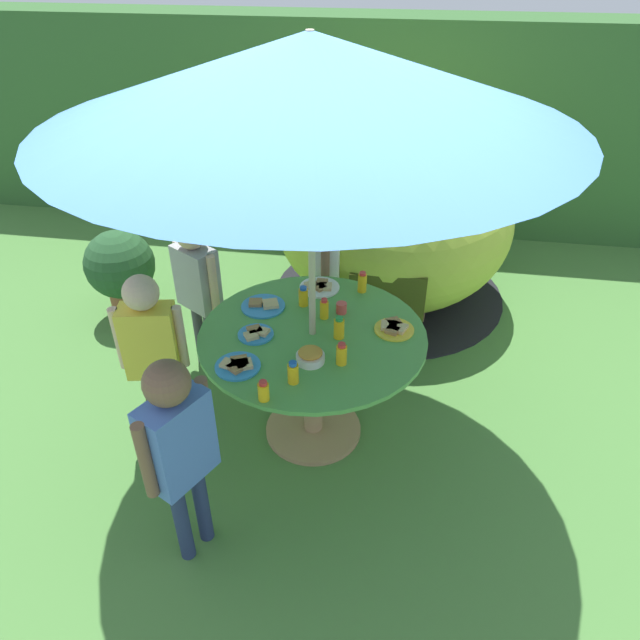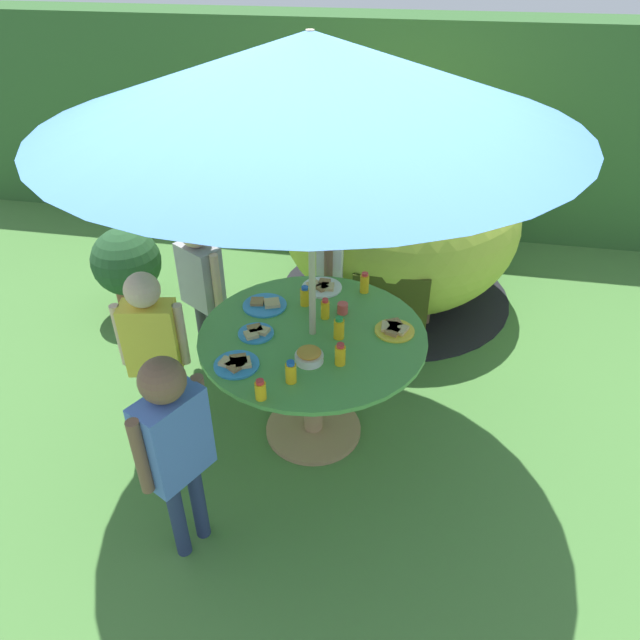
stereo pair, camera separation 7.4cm
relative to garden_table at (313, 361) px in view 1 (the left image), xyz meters
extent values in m
cube|color=#477A38|center=(0.00, 0.00, -0.56)|extent=(10.00, 10.00, 0.02)
cube|color=#33602D|center=(0.00, 3.28, 0.43)|extent=(9.00, 0.70, 1.96)
cylinder|color=tan|center=(0.00, 0.00, -0.54)|extent=(0.59, 0.59, 0.03)
cylinder|color=tan|center=(0.00, 0.00, -0.19)|extent=(0.11, 0.11, 0.72)
cylinder|color=#519E47|center=(0.00, 0.00, 0.18)|extent=(1.26, 1.26, 0.03)
cylinder|color=#B7AD8C|center=(0.00, 0.00, 0.58)|extent=(0.04, 0.04, 2.26)
cone|color=#3F72B2|center=(0.00, 0.00, 1.52)|extent=(2.40, 2.40, 0.38)
cylinder|color=brown|center=(0.07, 1.08, -0.34)|extent=(0.04, 0.04, 0.41)
cylinder|color=brown|center=(0.54, 0.94, -0.34)|extent=(0.04, 0.04, 0.41)
cylinder|color=brown|center=(0.19, 1.45, -0.34)|extent=(0.04, 0.04, 0.41)
cylinder|color=brown|center=(0.65, 1.31, -0.34)|extent=(0.04, 0.04, 0.41)
cube|color=brown|center=(0.36, 1.20, -0.12)|extent=(0.62, 0.56, 0.04)
cube|color=brown|center=(0.42, 1.38, 0.16)|extent=(0.51, 0.19, 0.52)
cube|color=brown|center=(0.13, 1.27, 0.10)|extent=(0.16, 0.42, 0.03)
cube|color=brown|center=(0.59, 1.13, 0.10)|extent=(0.16, 0.42, 0.03)
ellipsoid|color=#B2C63F|center=(0.35, 1.73, 0.13)|extent=(1.89, 1.92, 1.37)
cylinder|color=black|center=(0.35, 1.73, -0.55)|extent=(1.96, 1.96, 0.01)
cube|color=#3E4516|center=(0.37, 0.80, -0.17)|extent=(0.52, 0.04, 0.62)
cylinder|color=brown|center=(-1.68, 1.04, -0.43)|extent=(0.26, 0.26, 0.24)
sphere|color=#234C28|center=(-1.68, 1.04, -0.09)|extent=(0.53, 0.53, 0.53)
cylinder|color=brown|center=(-0.05, 0.93, -0.29)|extent=(0.07, 0.07, 0.52)
cylinder|color=brown|center=(-0.04, 0.80, -0.29)|extent=(0.07, 0.07, 0.52)
cube|color=white|center=(-0.04, 0.87, 0.19)|extent=(0.18, 0.31, 0.44)
cylinder|color=brown|center=(-0.05, 1.04, 0.21)|extent=(0.06, 0.06, 0.40)
cylinder|color=brown|center=(-0.04, 0.70, 0.21)|extent=(0.06, 0.06, 0.40)
sphere|color=brown|center=(-0.04, 0.87, 0.51)|extent=(0.20, 0.20, 0.20)
cylinder|color=#3F3F47|center=(-0.90, 0.56, -0.30)|extent=(0.07, 0.07, 0.51)
cylinder|color=#3F3F47|center=(-0.80, 0.49, -0.30)|extent=(0.07, 0.07, 0.51)
cube|color=#99999E|center=(-0.85, 0.53, 0.17)|extent=(0.33, 0.29, 0.43)
cylinder|color=#D8B293|center=(-0.99, 0.61, 0.19)|extent=(0.05, 0.05, 0.39)
cylinder|color=#D8B293|center=(-0.71, 0.44, 0.19)|extent=(0.05, 0.05, 0.39)
sphere|color=#D8B293|center=(-0.85, 0.53, 0.48)|extent=(0.19, 0.19, 0.19)
cylinder|color=brown|center=(-0.93, -0.19, -0.30)|extent=(0.07, 0.07, 0.51)
cylinder|color=brown|center=(-0.81, -0.17, -0.30)|extent=(0.07, 0.07, 0.51)
cube|color=yellow|center=(-0.87, -0.18, 0.17)|extent=(0.32, 0.22, 0.43)
cylinder|color=#D8B293|center=(-1.03, -0.21, 0.19)|extent=(0.05, 0.05, 0.39)
cylinder|color=#D8B293|center=(-0.71, -0.15, 0.19)|extent=(0.05, 0.05, 0.39)
sphere|color=#D8B293|center=(-0.87, -0.18, 0.48)|extent=(0.19, 0.19, 0.19)
cylinder|color=navy|center=(-0.47, -0.95, -0.29)|extent=(0.07, 0.07, 0.53)
cylinder|color=navy|center=(-0.41, -0.83, -0.29)|extent=(0.07, 0.07, 0.53)
cube|color=#4C72C6|center=(-0.44, -0.89, 0.20)|extent=(0.29, 0.35, 0.45)
cylinder|color=brown|center=(-0.52, -1.04, 0.22)|extent=(0.06, 0.06, 0.40)
cylinder|color=brown|center=(-0.37, -0.73, 0.22)|extent=(0.06, 0.06, 0.40)
sphere|color=brown|center=(-0.44, -0.89, 0.53)|extent=(0.20, 0.20, 0.20)
cylinder|color=white|center=(0.03, -0.25, 0.22)|extent=(0.15, 0.15, 0.04)
ellipsoid|color=gold|center=(0.03, -0.25, 0.25)|extent=(0.13, 0.13, 0.04)
cylinder|color=white|center=(-0.04, 0.48, 0.20)|extent=(0.25, 0.25, 0.01)
cube|color=tan|center=(0.00, 0.47, 0.22)|extent=(0.08, 0.08, 0.02)
cube|color=#9E7547|center=(-0.03, 0.51, 0.22)|extent=(0.07, 0.07, 0.02)
cube|color=tan|center=(-0.09, 0.47, 0.22)|extent=(0.10, 0.10, 0.02)
cube|color=#9E7547|center=(-0.03, 0.45, 0.22)|extent=(0.09, 0.09, 0.02)
cylinder|color=#338CD8|center=(-0.30, -0.07, 0.20)|extent=(0.20, 0.20, 0.01)
cube|color=tan|center=(-0.27, -0.06, 0.22)|extent=(0.08, 0.08, 0.02)
cube|color=#9E7547|center=(-0.31, -0.05, 0.22)|extent=(0.10, 0.10, 0.02)
cube|color=tan|center=(-0.32, -0.11, 0.22)|extent=(0.10, 0.10, 0.02)
cylinder|color=#338CD8|center=(-0.33, 0.22, 0.20)|extent=(0.26, 0.26, 0.01)
cube|color=tan|center=(-0.29, 0.22, 0.22)|extent=(0.12, 0.12, 0.02)
cube|color=#9E7547|center=(-0.38, 0.22, 0.22)|extent=(0.09, 0.09, 0.02)
cylinder|color=yellow|center=(0.44, 0.10, 0.20)|extent=(0.22, 0.22, 0.01)
cube|color=tan|center=(0.46, 0.10, 0.22)|extent=(0.11, 0.11, 0.02)
cube|color=#9E7547|center=(0.44, 0.15, 0.22)|extent=(0.10, 0.10, 0.02)
cube|color=tan|center=(0.41, 0.11, 0.22)|extent=(0.09, 0.09, 0.02)
cube|color=#9E7547|center=(0.43, 0.07, 0.22)|extent=(0.09, 0.09, 0.02)
cylinder|color=#338CD8|center=(-0.33, -0.35, 0.20)|extent=(0.23, 0.23, 0.01)
cube|color=tan|center=(-0.29, -0.35, 0.22)|extent=(0.11, 0.11, 0.02)
cube|color=#9E7547|center=(-0.32, -0.33, 0.22)|extent=(0.11, 0.11, 0.02)
cube|color=tan|center=(-0.37, -0.36, 0.22)|extent=(0.08, 0.08, 0.02)
cube|color=#9E7547|center=(-0.32, -0.38, 0.22)|extent=(0.11, 0.11, 0.02)
cylinder|color=yellow|center=(-0.14, -0.57, 0.24)|extent=(0.05, 0.05, 0.09)
cylinder|color=red|center=(-0.14, -0.57, 0.30)|extent=(0.04, 0.04, 0.02)
cylinder|color=yellow|center=(-0.10, 0.28, 0.25)|extent=(0.06, 0.06, 0.11)
cylinder|color=blue|center=(-0.10, 0.28, 0.31)|extent=(0.04, 0.04, 0.02)
cylinder|color=yellow|center=(-0.02, -0.42, 0.25)|extent=(0.06, 0.06, 0.11)
cylinder|color=blue|center=(-0.02, -0.42, 0.31)|extent=(0.04, 0.04, 0.02)
cylinder|color=yellow|center=(0.22, 0.49, 0.25)|extent=(0.05, 0.05, 0.11)
cylinder|color=red|center=(0.22, 0.49, 0.32)|extent=(0.04, 0.04, 0.02)
cylinder|color=yellow|center=(0.15, -0.01, 0.25)|extent=(0.06, 0.06, 0.11)
cylinder|color=green|center=(0.15, -0.01, 0.32)|extent=(0.04, 0.04, 0.02)
cylinder|color=yellow|center=(0.04, 0.16, 0.25)|extent=(0.05, 0.05, 0.11)
cylinder|color=red|center=(0.04, 0.16, 0.31)|extent=(0.04, 0.04, 0.02)
cylinder|color=yellow|center=(0.19, -0.24, 0.25)|extent=(0.06, 0.06, 0.11)
cylinder|color=red|center=(0.19, -0.24, 0.31)|extent=(0.04, 0.04, 0.02)
cylinder|color=#E04C47|center=(0.13, 0.23, 0.23)|extent=(0.06, 0.06, 0.06)
camera|label=1|loc=(0.45, -2.54, 2.05)|focal=32.40mm
camera|label=2|loc=(0.52, -2.53, 2.05)|focal=32.40mm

